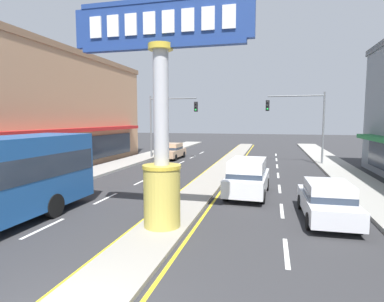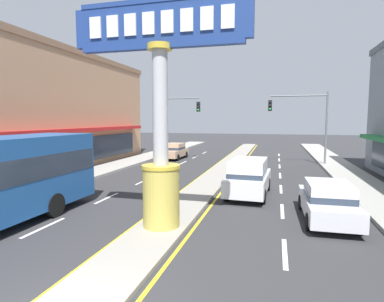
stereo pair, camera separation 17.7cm
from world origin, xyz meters
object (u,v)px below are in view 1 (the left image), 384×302
object	(u,v)px
suv_mid_left_lane	(248,177)
traffic_light_left_side	(168,116)
storefront_left	(21,110)
sedan_near_left_lane	(327,200)
traffic_light_right_side	(302,115)
sedan_far_right_lane	(172,151)
district_sign	(161,122)

from	to	relation	value
suv_mid_left_lane	traffic_light_left_side	bearing A→B (deg)	123.82
storefront_left	traffic_light_left_side	distance (m)	12.52
storefront_left	sedan_near_left_lane	size ratio (longest dim) A/B	5.74
traffic_light_right_side	suv_mid_left_lane	bearing A→B (deg)	-106.35
traffic_light_right_side	suv_mid_left_lane	world-z (taller)	traffic_light_right_side
storefront_left	sedan_near_left_lane	distance (m)	22.73
sedan_far_right_lane	sedan_near_left_lane	size ratio (longest dim) A/B	1.00
traffic_light_left_side	suv_mid_left_lane	xyz separation A→B (m)	(8.70, -12.99, -3.26)
storefront_left	sedan_near_left_lane	bearing A→B (deg)	-19.87
traffic_light_right_side	sedan_far_right_lane	distance (m)	12.54
suv_mid_left_lane	sedan_near_left_lane	bearing A→B (deg)	-44.60
district_sign	storefront_left	bearing A→B (deg)	146.15
sedan_far_right_lane	sedan_near_left_lane	xyz separation A→B (m)	(11.72, -16.61, 0.00)
sedan_far_right_lane	traffic_light_right_side	bearing A→B (deg)	-5.32
sedan_near_left_lane	suv_mid_left_lane	bearing A→B (deg)	135.40
district_sign	sedan_far_right_lane	distance (m)	20.30
sedan_far_right_lane	suv_mid_left_lane	bearing A→B (deg)	-57.77
storefront_left	sedan_far_right_lane	xyz separation A→B (m)	(9.34, 9.00, -3.85)
sedan_near_left_lane	traffic_light_right_side	bearing A→B (deg)	88.95
district_sign	sedan_near_left_lane	bearing A→B (deg)	23.78
suv_mid_left_lane	sedan_far_right_lane	bearing A→B (deg)	122.23
district_sign	storefront_left	size ratio (longest dim) A/B	0.31
district_sign	storefront_left	world-z (taller)	storefront_left
sedan_far_right_lane	suv_mid_left_lane	distance (m)	15.78
district_sign	suv_mid_left_lane	xyz separation A→B (m)	(2.56, 5.84, -2.85)
traffic_light_right_side	sedan_near_left_lane	xyz separation A→B (m)	(-0.28, -15.49, -3.46)
traffic_light_left_side	traffic_light_right_side	xyz separation A→B (m)	(12.29, -0.76, 0.00)
suv_mid_left_lane	traffic_light_right_side	bearing A→B (deg)	73.65
sedan_far_right_lane	suv_mid_left_lane	size ratio (longest dim) A/B	0.92
sedan_far_right_lane	sedan_near_left_lane	world-z (taller)	same
traffic_light_left_side	sedan_near_left_lane	bearing A→B (deg)	-53.54
sedan_near_left_lane	traffic_light_left_side	bearing A→B (deg)	126.46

